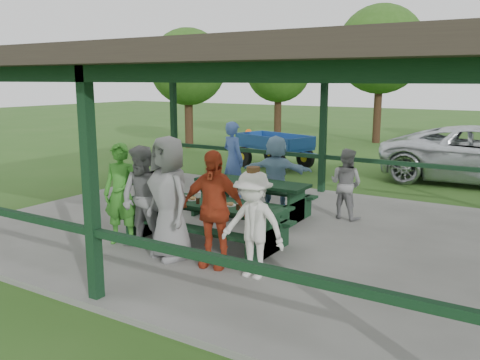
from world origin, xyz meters
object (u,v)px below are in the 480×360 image
Objects in this scene: contestant_grey_left at (144,199)px; spectator_lblue at (276,173)px; picnic_table_far at (251,194)px; picnic_table_near at (207,217)px; contestant_red at (213,209)px; contestant_green at (121,194)px; farm_trailer at (274,150)px; spectator_blue at (233,159)px; contestant_white_fedora at (253,224)px; contestant_grey_mid at (169,198)px; spectator_grey at (346,184)px.

contestant_grey_left is 1.07× the size of spectator_lblue.
picnic_table_far is 1.37× the size of contestant_grey_left.
picnic_table_near is 1.55× the size of contestant_red.
contestant_green reaches higher than picnic_table_far.
picnic_table_near is 8.60m from farm_trailer.
spectator_blue is at bearing 75.42° from contestant_green.
contestant_grey_left is at bearing 178.53° from contestant_white_fedora.
spectator_lblue reaches higher than picnic_table_far.
farm_trailer is (-3.65, 8.91, -0.41)m from contestant_red.
spectator_lblue is (-0.07, 2.71, 0.35)m from picnic_table_near.
contestant_white_fedora is (1.46, -0.90, 0.31)m from picnic_table_near.
spectator_lblue is at bearing 113.46° from contestant_white_fedora.
spectator_blue is (-1.49, 4.23, -0.07)m from contestant_grey_mid.
contestant_grey_mid is 0.80m from contestant_red.
contestant_red is 0.52× the size of farm_trailer.
contestant_green is at bearing 171.39° from contestant_grey_left.
contestant_green is 1.00× the size of contestant_grey_left.
contestant_green is at bearing -166.61° from contestant_grey_mid.
farm_trailer is (-2.87, 5.37, -0.33)m from spectator_lblue.
contestant_grey_mid is 1.09× the size of contestant_red.
contestant_white_fedora is 0.88× the size of spectator_blue.
farm_trailer reaches higher than picnic_table_far.
contestant_red reaches higher than spectator_grey.
contestant_green is at bearing 177.80° from contestant_white_fedora.
spectator_blue is at bearing 115.23° from picnic_table_near.
spectator_lblue is (-0.78, 3.54, -0.08)m from contestant_red.
contestant_grey_left is 0.51× the size of farm_trailer.
contestant_white_fedora is (1.72, -2.90, 0.32)m from picnic_table_far.
picnic_table_near is 1.17m from contestant_red.
contestant_green is 1.07× the size of spectator_lblue.
spectator_lblue is 1.55m from spectator_grey.
contestant_grey_left is at bearing -130.01° from picnic_table_near.
contestant_grey_mid reaches higher than picnic_table_near.
contestant_red reaches higher than spectator_lblue.
picnic_table_far is 2.96m from contestant_green.
contestant_white_fedora is (2.71, -0.13, -0.10)m from contestant_green.
farm_trailer is (-1.37, 4.74, -0.42)m from spectator_blue.
contestant_green is 1.97m from contestant_red.
farm_trailer is at bearing 113.72° from picnic_table_far.
farm_trailer is (-2.67, 6.08, 0.03)m from picnic_table_far.
contestant_white_fedora is at bearing -14.00° from contestant_red.
spectator_grey is at bearing 62.75° from picnic_table_near.
farm_trailer reaches higher than picnic_table_near.
contestant_green is at bearing 56.00° from spectator_lblue.
spectator_blue is at bearing 110.23° from contestant_red.
picnic_table_far is (-0.27, 2.00, -0.01)m from picnic_table_near.
spectator_blue is (-1.57, 3.34, 0.44)m from picnic_table_near.
contestant_white_fedora is at bearing -21.79° from contestant_green.
contestant_grey_left is 0.96× the size of spectator_blue.
picnic_table_far is 1.49× the size of contestant_white_fedora.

